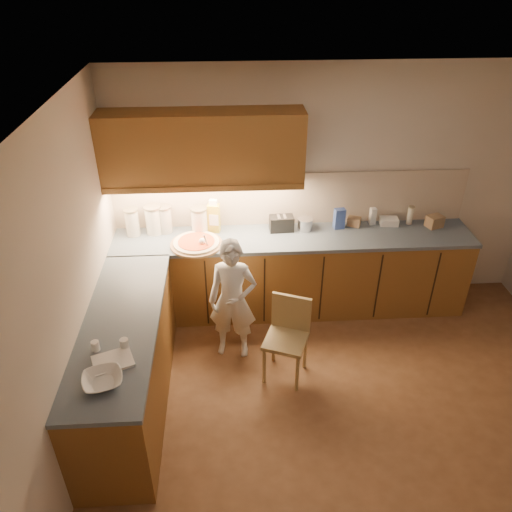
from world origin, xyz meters
The scene contains 24 objects.
room centered at (0.00, 0.00, 1.68)m, with size 4.54×4.50×2.62m.
l_counter centered at (-0.92, 1.25, 0.46)m, with size 3.77×2.62×0.92m.
backsplash centered at (-0.38, 1.99, 1.21)m, with size 3.75×0.02×0.58m, color #C1AD95.
upper_cabinets centered at (-1.27, 1.82, 1.85)m, with size 1.95×0.36×0.73m.
pizza_on_board centered at (-1.38, 1.57, 0.94)m, with size 0.53×0.53×0.21m.
child centered at (-1.03, 1.01, 0.64)m, with size 0.46×0.30×1.27m, color silver.
wooden_chair centered at (-0.54, 0.70, 0.47)m, with size 0.48×0.48×0.82m.
mixing_bowl centered at (-1.95, -0.27, 0.95)m, with size 0.27×0.27×0.07m, color silver.
canister_a centered at (-2.04, 1.82, 1.07)m, with size 0.15×0.15×0.30m.
canister_b centered at (-1.83, 1.85, 1.08)m, with size 0.18×0.18×0.31m.
canister_c centered at (-1.72, 1.87, 1.07)m, with size 0.16×0.16×0.30m.
canister_d centered at (-1.35, 1.83, 1.07)m, with size 0.18×0.18×0.29m.
oil_jug centered at (-1.20, 1.85, 1.09)m, with size 0.14×0.11×0.36m.
toaster centered at (-0.49, 1.83, 1.00)m, with size 0.26×0.16×0.17m.
steel_pot centered at (-0.24, 1.83, 0.99)m, with size 0.17×0.17×0.13m.
blue_box centered at (0.13, 1.84, 1.03)m, with size 0.11×0.08×0.22m, color #3651A3.
card_box_a centered at (0.30, 1.88, 0.97)m, with size 0.14×0.10×0.10m, color #9F7A55.
white_bottle centered at (0.51, 1.91, 1.01)m, with size 0.06×0.06×0.19m, color white.
flat_pack centered at (0.68, 1.89, 0.96)m, with size 0.19×0.13×0.08m, color silver.
tall_jar centered at (0.91, 1.89, 1.03)m, with size 0.07×0.07×0.21m.
card_box_b centered at (1.16, 1.81, 0.98)m, with size 0.16×0.13×0.13m, color #9C7A54.
dough_cloth centered at (-1.92, -0.06, 0.93)m, with size 0.28×0.22×0.02m, color silver.
spice_jar_a centered at (-2.07, 0.08, 0.96)m, with size 0.06×0.06×0.08m, color white.
spice_jar_b centered at (-1.86, 0.08, 0.96)m, with size 0.06×0.06×0.09m, color silver.
Camera 1 is at (-1.05, -2.79, 3.50)m, focal length 35.00 mm.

